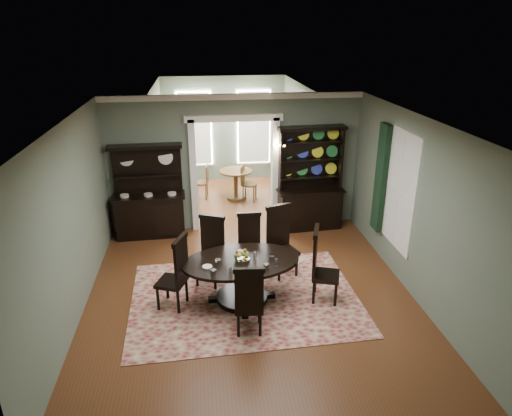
{
  "coord_description": "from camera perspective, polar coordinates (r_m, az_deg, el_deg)",
  "views": [
    {
      "loc": [
        -0.76,
        -6.6,
        4.33
      ],
      "look_at": [
        0.17,
        0.6,
        1.39
      ],
      "focal_mm": 32.0,
      "sensor_mm": 36.0,
      "label": 1
    }
  ],
  "objects": [
    {
      "name": "parlor_table",
      "position": [
        11.99,
        -2.55,
        3.46
      ],
      "size": [
        0.86,
        0.86,
        0.8
      ],
      "color": "#573818",
      "rests_on": "parlor_floor"
    },
    {
      "name": "chair_far_left",
      "position": [
        8.13,
        -5.64,
        -4.97
      ],
      "size": [
        0.6,
        0.59,
        1.24
      ],
      "rotation": [
        0.0,
        0.0,
        2.72
      ],
      "color": "black",
      "rests_on": "rug"
    },
    {
      "name": "parlor",
      "position": [
        12.48,
        -3.7,
        8.93
      ],
      "size": [
        3.51,
        3.5,
        3.01
      ],
      "color": "#5B2F18",
      "rests_on": "ground"
    },
    {
      "name": "chair_far_mid",
      "position": [
        8.4,
        -0.79,
        -4.24
      ],
      "size": [
        0.45,
        0.41,
        1.17
      ],
      "rotation": [
        0.0,
        0.0,
        3.14
      ],
      "color": "black",
      "rests_on": "rug"
    },
    {
      "name": "room",
      "position": [
        7.23,
        -0.74,
        -0.37
      ],
      "size": [
        5.51,
        6.01,
        3.01
      ],
      "color": "#5B2F18",
      "rests_on": "ground"
    },
    {
      "name": "chair_near",
      "position": [
        6.76,
        -0.88,
        -11.3
      ],
      "size": [
        0.47,
        0.45,
        1.17
      ],
      "rotation": [
        0.0,
        0.0,
        -0.09
      ],
      "color": "black",
      "rests_on": "rug"
    },
    {
      "name": "right_window",
      "position": [
        8.72,
        16.43,
        2.85
      ],
      "size": [
        0.15,
        1.47,
        2.12
      ],
      "color": "white",
      "rests_on": "wall_right"
    },
    {
      "name": "chair_far_right",
      "position": [
        8.37,
        3.08,
        -3.77
      ],
      "size": [
        0.61,
        0.6,
        1.32
      ],
      "rotation": [
        0.0,
        0.0,
        3.48
      ],
      "color": "black",
      "rests_on": "rug"
    },
    {
      "name": "dining_table",
      "position": [
        7.58,
        -1.83,
        -8.07
      ],
      "size": [
        2.05,
        1.97,
        0.76
      ],
      "rotation": [
        0.0,
        0.0,
        0.11
      ],
      "color": "black",
      "rests_on": "rug"
    },
    {
      "name": "chair_end_left",
      "position": [
        7.45,
        -9.86,
        -7.78
      ],
      "size": [
        0.59,
        0.6,
        1.27
      ],
      "rotation": [
        0.0,
        0.0,
        1.19
      ],
      "color": "black",
      "rests_on": "rug"
    },
    {
      "name": "sideboard",
      "position": [
        10.1,
        -13.15,
        0.38
      ],
      "size": [
        1.55,
        0.59,
        2.02
      ],
      "rotation": [
        0.0,
        0.0,
        0.03
      ],
      "color": "black",
      "rests_on": "floor"
    },
    {
      "name": "welsh_dresser",
      "position": [
        10.27,
        6.72,
        1.98
      ],
      "size": [
        1.52,
        0.64,
        2.32
      ],
      "rotation": [
        0.0,
        0.0,
        0.06
      ],
      "color": "black",
      "rests_on": "floor"
    },
    {
      "name": "rug",
      "position": [
        7.9,
        -1.39,
        -11.15
      ],
      "size": [
        3.88,
        2.92,
        0.01
      ],
      "primitive_type": "cube",
      "rotation": [
        0.0,
        0.0,
        0.03
      ],
      "color": "maroon",
      "rests_on": "floor"
    },
    {
      "name": "doorway_trim",
      "position": [
        10.0,
        -2.72,
        6.26
      ],
      "size": [
        2.08,
        0.25,
        2.57
      ],
      "color": "white",
      "rests_on": "floor"
    },
    {
      "name": "parlor_chair_left",
      "position": [
        12.13,
        -6.56,
        3.39
      ],
      "size": [
        0.4,
        0.39,
        0.91
      ],
      "rotation": [
        0.0,
        0.0,
        1.4
      ],
      "color": "#573818",
      "rests_on": "parlor_floor"
    },
    {
      "name": "wall_sconce",
      "position": [
        9.91,
        2.86,
        7.72
      ],
      "size": [
        0.27,
        0.21,
        0.21
      ],
      "color": "gold",
      "rests_on": "back_wall_right"
    },
    {
      "name": "chair_end_right",
      "position": [
        7.62,
        8.01,
        -6.86
      ],
      "size": [
        0.58,
        0.59,
        1.29
      ],
      "rotation": [
        0.0,
        0.0,
        -1.89
      ],
      "color": "black",
      "rests_on": "rug"
    },
    {
      "name": "parlor_chair_right",
      "position": [
        11.88,
        -1.14,
        3.26
      ],
      "size": [
        0.45,
        0.44,
        0.96
      ],
      "rotation": [
        0.0,
        0.0,
        -1.9
      ],
      "color": "#573818",
      "rests_on": "parlor_floor"
    },
    {
      "name": "centerpiece",
      "position": [
        7.41,
        -1.74,
        -6.24
      ],
      "size": [
        1.22,
        0.79,
        0.2
      ],
      "color": "silver",
      "rests_on": "dining_table"
    }
  ]
}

